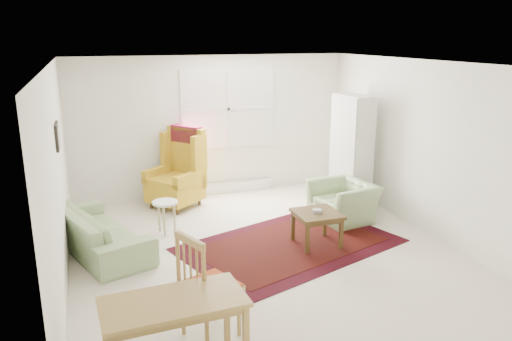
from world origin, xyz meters
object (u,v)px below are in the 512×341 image
object	(u,v)px
armchair	(343,198)
cabinet	(352,150)
stool	(166,217)
wingback_chair	(174,168)
coffee_table	(317,229)
sofa	(98,223)
desk_chair	(210,284)
desk	(175,340)

from	to	relation	value
armchair	cabinet	size ratio (longest dim) A/B	0.50
armchair	stool	world-z (taller)	armchair
wingback_chair	coffee_table	xyz separation A→B (m)	(1.57, -2.25, -0.43)
sofa	desk_chair	world-z (taller)	desk_chair
sofa	cabinet	xyz separation A→B (m)	(4.20, 0.67, 0.54)
sofa	desk	bearing A→B (deg)	170.23
stool	desk	bearing A→B (deg)	-97.57
desk_chair	desk	bearing A→B (deg)	117.30
coffee_table	wingback_chair	bearing A→B (deg)	124.95
coffee_table	desk	xyz separation A→B (m)	(-2.34, -2.16, 0.13)
sofa	wingback_chair	world-z (taller)	wingback_chair
wingback_chair	cabinet	size ratio (longest dim) A/B	0.72
wingback_chair	desk_chair	distance (m)	3.89
wingback_chair	stool	xyz separation A→B (m)	(-0.34, -1.12, -0.43)
desk_chair	armchair	bearing A→B (deg)	-71.93
armchair	cabinet	xyz separation A→B (m)	(0.51, 0.69, 0.58)
armchair	stool	size ratio (longest dim) A/B	1.88
wingback_chair	cabinet	world-z (taller)	cabinet
sofa	desk	distance (m)	3.00
stool	desk_chair	world-z (taller)	desk_chair
armchair	wingback_chair	xyz separation A→B (m)	(-2.40, 1.47, 0.31)
armchair	desk	distance (m)	4.32
stool	desk	distance (m)	3.31
sofa	desk	xyz separation A→B (m)	(0.52, -2.96, -0.03)
stool	armchair	bearing A→B (deg)	-7.25
armchair	desk	size ratio (longest dim) A/B	0.79
coffee_table	desk_chair	bearing A→B (deg)	-139.48
desk	armchair	bearing A→B (deg)	42.70
desk_chair	cabinet	bearing A→B (deg)	-69.53
cabinet	desk_chair	xyz separation A→B (m)	(-3.25, -3.10, -0.39)
wingback_chair	desk	distance (m)	4.48
coffee_table	desk_chair	distance (m)	2.53
armchair	desk_chair	world-z (taller)	desk_chair
desk_chair	stool	bearing A→B (deg)	-23.22
sofa	wingback_chair	distance (m)	1.96
sofa	coffee_table	size ratio (longest dim) A/B	3.31
sofa	armchair	xyz separation A→B (m)	(3.69, -0.03, -0.04)
stool	cabinet	xyz separation A→B (m)	(3.25, 0.34, 0.69)
armchair	wingback_chair	world-z (taller)	wingback_chair
stool	desk	xyz separation A→B (m)	(-0.44, -3.28, 0.12)
cabinet	sofa	bearing A→B (deg)	-176.34
stool	desk	world-z (taller)	desk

